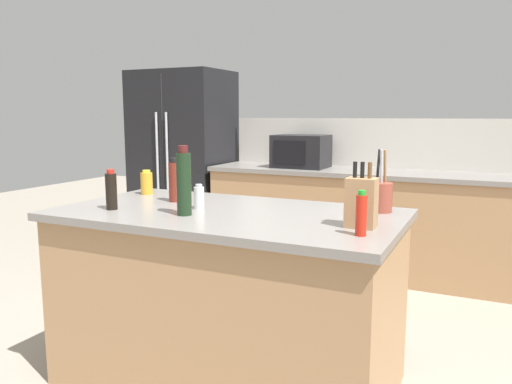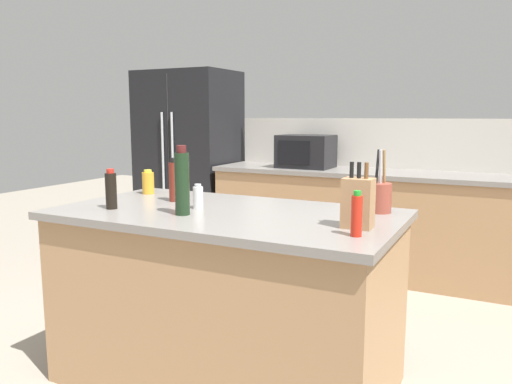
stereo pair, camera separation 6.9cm
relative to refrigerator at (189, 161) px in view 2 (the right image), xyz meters
The scene contains 14 objects.
ground_plane 3.01m from the refrigerator, 51.91° to the right, with size 14.00×14.00×0.00m, color gray.
back_counter_run 2.12m from the refrigerator, ahead, with size 3.08×0.66×0.94m.
wall_backsplash 2.09m from the refrigerator, ahead, with size 3.04×0.03×0.46m, color beige.
kitchen_island 2.90m from the refrigerator, 51.91° to the right, with size 1.78×0.97×0.94m.
refrigerator is the anchor object (origin of this frame).
microwave 1.36m from the refrigerator, ahead, with size 0.49×0.39×0.31m.
knife_block 3.41m from the refrigerator, 43.21° to the right, with size 0.13×0.10×0.29m.
utensil_crock 3.15m from the refrigerator, 37.88° to the right, with size 0.12×0.12×0.32m.
honey_jar 2.24m from the refrigerator, 62.20° to the right, with size 0.07×0.07×0.15m.
hot_sauce_bottle 3.54m from the refrigerator, 44.61° to the right, with size 0.05×0.05×0.19m.
wine_bottle 2.93m from the refrigerator, 56.29° to the right, with size 0.07×0.07×0.35m.
soy_sauce_bottle 2.75m from the refrigerator, 64.18° to the right, with size 0.06×0.06×0.21m.
vinegar_bottle 2.53m from the refrigerator, 57.52° to the right, with size 0.06×0.06×0.25m.
salt_shaker 2.77m from the refrigerator, 54.69° to the right, with size 0.05×0.05×0.13m.
Camera 2 is at (1.29, -2.20, 1.43)m, focal length 35.00 mm.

